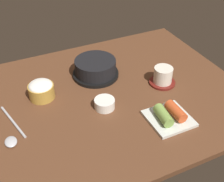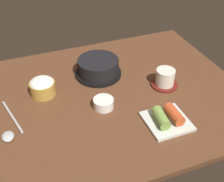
{
  "view_description": "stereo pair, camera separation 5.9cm",
  "coord_description": "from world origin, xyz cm",
  "px_view_note": "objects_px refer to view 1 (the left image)",
  "views": [
    {
      "loc": [
        -32.69,
        -75.89,
        67.35
      ],
      "look_at": [
        2.0,
        -2.0,
        5.0
      ],
      "focal_mm": 47.25,
      "sensor_mm": 36.0,
      "label": 1
    },
    {
      "loc": [
        -27.24,
        -78.22,
        67.35
      ],
      "look_at": [
        2.0,
        -2.0,
        5.0
      ],
      "focal_mm": 47.25,
      "sensor_mm": 36.0,
      "label": 2
    }
  ],
  "objects_px": {
    "banchan_cup_center": "(105,103)",
    "kimchi_plate": "(169,116)",
    "stone_pot": "(95,68)",
    "rice_bowl": "(41,89)",
    "spoon": "(12,135)",
    "tea_cup_with_saucer": "(163,76)"
  },
  "relations": [
    {
      "from": "stone_pot",
      "to": "banchan_cup_center",
      "type": "bearing_deg",
      "value": -103.8
    },
    {
      "from": "tea_cup_with_saucer",
      "to": "banchan_cup_center",
      "type": "height_order",
      "value": "tea_cup_with_saucer"
    },
    {
      "from": "rice_bowl",
      "to": "tea_cup_with_saucer",
      "type": "relative_size",
      "value": 0.92
    },
    {
      "from": "stone_pot",
      "to": "tea_cup_with_saucer",
      "type": "relative_size",
      "value": 1.82
    },
    {
      "from": "tea_cup_with_saucer",
      "to": "spoon",
      "type": "bearing_deg",
      "value": -176.06
    },
    {
      "from": "kimchi_plate",
      "to": "spoon",
      "type": "height_order",
      "value": "kimchi_plate"
    },
    {
      "from": "stone_pot",
      "to": "spoon",
      "type": "bearing_deg",
      "value": -151.39
    },
    {
      "from": "banchan_cup_center",
      "to": "stone_pot",
      "type": "bearing_deg",
      "value": 76.2
    },
    {
      "from": "rice_bowl",
      "to": "spoon",
      "type": "relative_size",
      "value": 0.46
    },
    {
      "from": "banchan_cup_center",
      "to": "spoon",
      "type": "height_order",
      "value": "banchan_cup_center"
    },
    {
      "from": "stone_pot",
      "to": "rice_bowl",
      "type": "bearing_deg",
      "value": -168.22
    },
    {
      "from": "stone_pot",
      "to": "tea_cup_with_saucer",
      "type": "distance_m",
      "value": 0.26
    },
    {
      "from": "rice_bowl",
      "to": "spoon",
      "type": "xyz_separation_m",
      "value": [
        -0.13,
        -0.15,
        -0.03
      ]
    },
    {
      "from": "stone_pot",
      "to": "rice_bowl",
      "type": "xyz_separation_m",
      "value": [
        -0.22,
        -0.05,
        -0.0
      ]
    },
    {
      "from": "stone_pot",
      "to": "rice_bowl",
      "type": "height_order",
      "value": "stone_pot"
    },
    {
      "from": "stone_pot",
      "to": "spoon",
      "type": "xyz_separation_m",
      "value": [
        -0.36,
        -0.19,
        -0.03
      ]
    },
    {
      "from": "stone_pot",
      "to": "spoon",
      "type": "height_order",
      "value": "stone_pot"
    },
    {
      "from": "tea_cup_with_saucer",
      "to": "rice_bowl",
      "type": "bearing_deg",
      "value": 165.81
    },
    {
      "from": "banchan_cup_center",
      "to": "kimchi_plate",
      "type": "bearing_deg",
      "value": -41.39
    },
    {
      "from": "banchan_cup_center",
      "to": "spoon",
      "type": "distance_m",
      "value": 0.31
    },
    {
      "from": "rice_bowl",
      "to": "banchan_cup_center",
      "type": "relative_size",
      "value": 1.3
    },
    {
      "from": "kimchi_plate",
      "to": "rice_bowl",
      "type": "bearing_deg",
      "value": 139.64
    }
  ]
}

